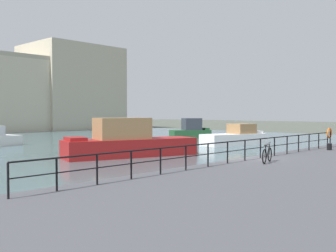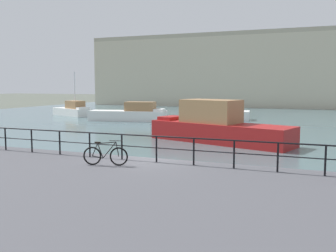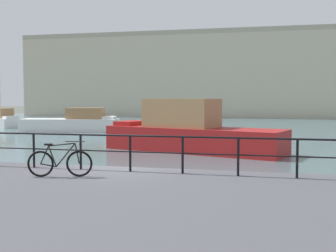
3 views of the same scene
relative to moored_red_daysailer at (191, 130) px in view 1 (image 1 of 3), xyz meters
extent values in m
plane|color=#4C5147|center=(-20.11, -20.43, -0.95)|extent=(240.00, 240.00, 0.00)
cube|color=#476066|center=(-20.11, 9.77, -0.95)|extent=(80.00, 60.00, 0.01)
cube|color=#B2A891|center=(5.04, 34.53, 7.00)|extent=(16.56, 13.63, 15.91)
cube|color=#23512D|center=(-0.09, 0.04, -0.44)|extent=(5.39, 4.14, 1.01)
cube|color=#333842|center=(0.09, -0.05, 0.81)|extent=(2.74, 2.50, 1.49)
cube|color=#23512D|center=(1.78, -0.93, 0.19)|extent=(1.20, 1.55, 0.24)
cube|color=white|center=(-5.69, -10.24, -0.38)|extent=(7.10, 4.10, 1.12)
cube|color=#997047|center=(-4.68, -10.52, 0.67)|extent=(2.65, 2.57, 0.99)
cube|color=white|center=(-2.98, -10.98, 0.30)|extent=(1.22, 1.85, 0.24)
cube|color=maroon|center=(-19.40, -10.50, -0.29)|extent=(10.16, 5.47, 1.30)
cube|color=#997047|center=(-20.06, -10.28, 1.13)|extent=(4.28, 3.26, 1.54)
cube|color=maroon|center=(-23.33, -9.23, 0.48)|extent=(1.68, 2.09, 0.24)
cylinder|color=black|center=(-33.54, -21.18, 0.31)|extent=(0.07, 0.07, 1.05)
cylinder|color=black|center=(-31.97, -21.18, 0.31)|extent=(0.07, 0.07, 1.05)
cylinder|color=black|center=(-30.40, -21.18, 0.31)|extent=(0.07, 0.07, 1.05)
cylinder|color=black|center=(-28.84, -21.18, 0.31)|extent=(0.07, 0.07, 1.05)
cylinder|color=black|center=(-27.27, -21.18, 0.31)|extent=(0.07, 0.07, 1.05)
cylinder|color=black|center=(-25.70, -21.18, 0.31)|extent=(0.07, 0.07, 1.05)
cylinder|color=black|center=(-24.13, -21.18, 0.31)|extent=(0.07, 0.07, 1.05)
cylinder|color=black|center=(-22.56, -21.18, 0.31)|extent=(0.07, 0.07, 1.05)
cylinder|color=black|center=(-20.99, -21.18, 0.31)|extent=(0.07, 0.07, 1.05)
cylinder|color=black|center=(-19.43, -21.18, 0.31)|extent=(0.07, 0.07, 1.05)
cylinder|color=black|center=(-17.86, -21.18, 0.31)|extent=(0.07, 0.07, 1.05)
cylinder|color=black|center=(-16.29, -21.18, 0.31)|extent=(0.07, 0.07, 1.05)
cylinder|color=black|center=(-14.72, -21.18, 0.31)|extent=(0.07, 0.07, 1.05)
cylinder|color=black|center=(-13.15, -21.18, 0.31)|extent=(0.07, 0.07, 1.05)
cylinder|color=black|center=(-11.58, -21.18, 0.31)|extent=(0.07, 0.07, 1.05)
cylinder|color=black|center=(-10.02, -21.18, 0.31)|extent=(0.07, 0.07, 1.05)
cylinder|color=black|center=(-21.78, -21.18, 0.84)|extent=(23.52, 0.06, 0.06)
cylinder|color=black|center=(-21.78, -21.18, 0.37)|extent=(23.52, 0.04, 0.04)
torus|color=black|center=(-20.51, -22.34, 0.15)|extent=(0.71, 0.24, 0.72)
torus|color=black|center=(-21.52, -22.61, 0.15)|extent=(0.71, 0.24, 0.72)
cylinder|color=black|center=(-20.86, -22.43, 0.39)|extent=(0.54, 0.18, 0.66)
cylinder|color=black|center=(-21.21, -22.53, 0.35)|extent=(0.24, 0.09, 0.58)
cylinder|color=black|center=(-20.96, -22.46, 0.67)|extent=(0.71, 0.22, 0.11)
cylinder|color=black|center=(-21.32, -22.56, 0.11)|extent=(0.43, 0.15, 0.12)
cylinder|color=black|center=(-21.41, -22.58, 0.39)|extent=(0.26, 0.10, 0.51)
cylinder|color=black|center=(-20.56, -22.35, 0.43)|extent=(0.14, 0.07, 0.57)
cube|color=black|center=(-21.30, -22.55, 0.68)|extent=(0.24, 0.14, 0.05)
cylinder|color=black|center=(-20.61, -22.37, 0.76)|extent=(0.51, 0.16, 0.02)
cylinder|color=black|center=(-12.23, -22.17, 0.01)|extent=(0.32, 0.32, 0.44)
cylinder|color=black|center=(-10.16, -21.43, 0.36)|extent=(0.08, 0.08, 1.15)
torus|color=orange|center=(-10.16, -21.37, 0.81)|extent=(0.75, 0.11, 0.75)
camera|label=1|loc=(-38.63, -32.27, 2.27)|focal=42.33mm
camera|label=2|loc=(-13.59, -34.86, 2.88)|focal=40.10mm
camera|label=3|loc=(-15.51, -33.06, 1.94)|focal=45.73mm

